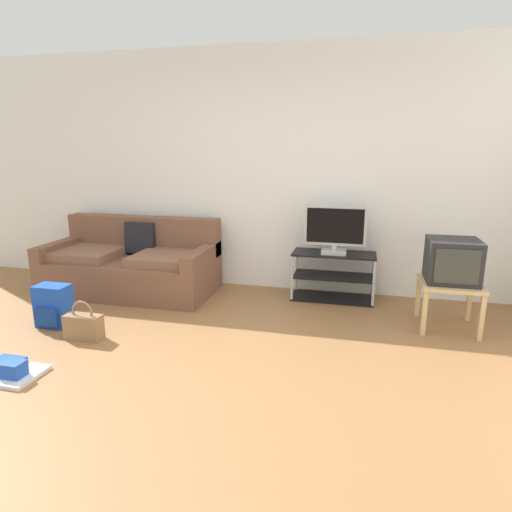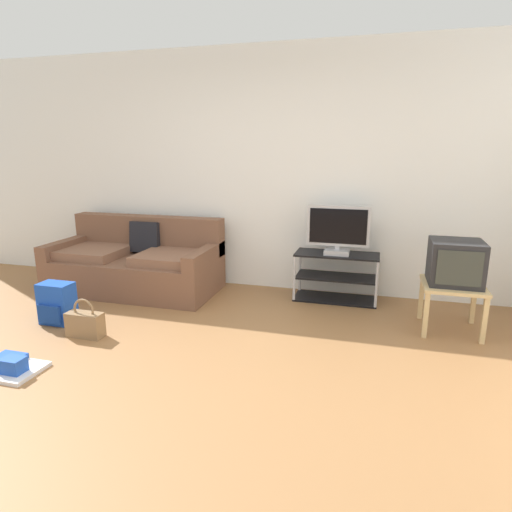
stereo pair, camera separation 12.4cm
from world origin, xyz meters
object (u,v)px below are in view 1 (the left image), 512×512
tv_stand (333,276)px  floor_tray (8,371)px  handbag (84,326)px  couch (132,265)px  crt_tv (452,261)px  side_table (450,289)px  flat_tv (335,230)px  backpack (54,306)px

tv_stand → floor_tray: size_ratio=1.91×
floor_tray → handbag: bearing=77.4°
couch → handbag: size_ratio=5.43×
couch → crt_tv: (3.34, -0.29, 0.33)m
side_table → floor_tray: (-3.24, -1.70, -0.33)m
handbag → side_table: bearing=18.1°
side_table → floor_tray: 3.67m
crt_tv → handbag: bearing=-161.7°
couch → flat_tv: size_ratio=2.91×
crt_tv → couch: bearing=175.0°
couch → tv_stand: couch is taller
floor_tray → crt_tv: bearing=27.8°
backpack → handbag: size_ratio=1.12×
side_table → crt_tv: crt_tv is taller
couch → crt_tv: 3.37m
couch → crt_tv: bearing=-5.0°
flat_tv → floor_tray: 3.19m
handbag → floor_tray: 0.71m
crt_tv → backpack: crt_tv is taller
couch → backpack: bearing=-99.6°
flat_tv → crt_tv: 1.20m
crt_tv → backpack: bearing=-166.9°
couch → flat_tv: 2.33m
flat_tv → floor_tray: (-2.17, -2.23, -0.73)m
backpack → floor_tray: backpack is taller
backpack → couch: bearing=75.3°
crt_tv → handbag: crt_tv is taller
floor_tray → tv_stand: bearing=46.1°
handbag → floor_tray: (-0.15, -0.69, -0.08)m
backpack → tv_stand: bearing=23.9°
flat_tv → side_table: bearing=-26.3°
side_table → handbag: 3.26m
flat_tv → crt_tv: (1.07, -0.52, -0.14)m
couch → flat_tv: flat_tv is taller
tv_stand → flat_tv: 0.51m
side_table → tv_stand: bearing=152.7°
tv_stand → floor_tray: 3.13m
handbag → crt_tv: bearing=18.3°
tv_stand → side_table: tv_stand is taller
side_table → floor_tray: bearing=-152.4°
tv_stand → crt_tv: (1.07, -0.54, 0.37)m
tv_stand → handbag: 2.55m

